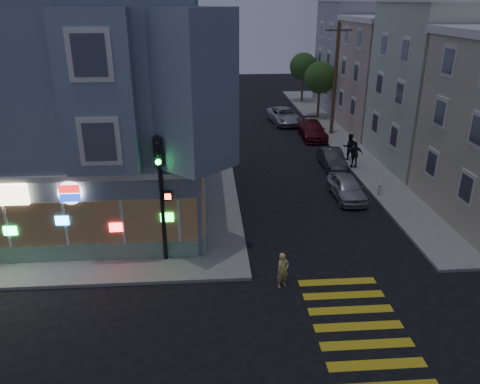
{
  "coord_description": "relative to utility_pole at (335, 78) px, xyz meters",
  "views": [
    {
      "loc": [
        1.29,
        -14.43,
        10.78
      ],
      "look_at": [
        2.77,
        5.55,
        2.53
      ],
      "focal_mm": 35.0,
      "sensor_mm": 36.0,
      "label": 1
    }
  ],
  "objects": [
    {
      "name": "sidewalk_ne",
      "position": [
        11.0,
        -1.0,
        -4.72
      ],
      "size": [
        24.0,
        42.0,
        0.15
      ],
      "primitive_type": "cube",
      "color": "gray",
      "rests_on": "ground"
    },
    {
      "name": "sidewalk_nw",
      "position": [
        -25.5,
        -1.0,
        -4.72
      ],
      "size": [
        33.0,
        42.0,
        0.15
      ],
      "primitive_type": "cube",
      "color": "gray",
      "rests_on": "ground"
    },
    {
      "name": "street_tree_near",
      "position": [
        0.2,
        6.0,
        -0.86
      ],
      "size": [
        3.0,
        3.0,
        5.3
      ],
      "color": "#4C3826",
      "rests_on": "sidewalk_ne"
    },
    {
      "name": "traffic_signal",
      "position": [
        -12.63,
        -20.32,
        -0.83
      ],
      "size": [
        0.65,
        0.63,
        5.65
      ],
      "rotation": [
        0.0,
        0.0,
        0.01
      ],
      "color": "black",
      "rests_on": "sidewalk_nw"
    },
    {
      "name": "parked_car_d",
      "position": [
        -3.4,
        4.35,
        -4.08
      ],
      "size": [
        3.02,
        5.44,
        1.44
      ],
      "primitive_type": "imported",
      "rotation": [
        0.0,
        0.0,
        0.13
      ],
      "color": "#B0B7BB",
      "rests_on": "ground"
    },
    {
      "name": "row_house_c",
      "position": [
        7.5,
        1.0,
        -0.15
      ],
      "size": [
        12.0,
        8.6,
        9.0
      ],
      "primitive_type": "cube",
      "color": "#BA9D90",
      "rests_on": "sidewalk_ne"
    },
    {
      "name": "utility_pole",
      "position": [
        0.0,
        0.0,
        0.0
      ],
      "size": [
        2.2,
        0.3,
        9.0
      ],
      "color": "#4C3826",
      "rests_on": "sidewalk_ne"
    },
    {
      "name": "parked_car_c",
      "position": [
        -1.84,
        -0.85,
        -4.1
      ],
      "size": [
        2.08,
        4.86,
        1.4
      ],
      "primitive_type": "imported",
      "rotation": [
        0.0,
        0.0,
        -0.03
      ],
      "color": "maroon",
      "rests_on": "ground"
    },
    {
      "name": "pedestrian_b",
      "position": [
        -0.7,
        -8.83,
        -3.73
      ],
      "size": [
        1.09,
        0.47,
        1.84
      ],
      "primitive_type": "imported",
      "rotation": [
        0.0,
        0.0,
        3.16
      ],
      "color": "#222129",
      "rests_on": "sidewalk_ne"
    },
    {
      "name": "fire_hydrant",
      "position": [
        -0.63,
        -13.69,
        -4.28
      ],
      "size": [
        0.41,
        0.24,
        0.71
      ],
      "color": "silver",
      "rests_on": "sidewalk_ne"
    },
    {
      "name": "row_house_b",
      "position": [
        7.5,
        -8.0,
        0.6
      ],
      "size": [
        12.0,
        8.6,
        10.5
      ],
      "primitive_type": "cube",
      "color": "beige",
      "rests_on": "sidewalk_ne"
    },
    {
      "name": "corner_building",
      "position": [
        -18.0,
        -13.02,
        1.02
      ],
      "size": [
        14.6,
        14.6,
        11.4
      ],
      "color": "gray",
      "rests_on": "sidewalk_nw"
    },
    {
      "name": "pedestrian_a",
      "position": [
        -0.58,
        -7.09,
        -3.7
      ],
      "size": [
        0.98,
        0.79,
        1.88
      ],
      "primitive_type": "imported",
      "rotation": [
        0.0,
        0.0,
        3.05
      ],
      "color": "black",
      "rests_on": "sidewalk_ne"
    },
    {
      "name": "row_house_d",
      "position": [
        7.5,
        10.0,
        0.6
      ],
      "size": [
        12.0,
        8.6,
        10.5
      ],
      "primitive_type": "cube",
      "color": "#9F9BAB",
      "rests_on": "sidewalk_ne"
    },
    {
      "name": "street_tree_far",
      "position": [
        0.2,
        14.0,
        -0.86
      ],
      "size": [
        3.0,
        3.0,
        5.3
      ],
      "color": "#4C3826",
      "rests_on": "sidewalk_ne"
    },
    {
      "name": "parked_car_b",
      "position": [
        -2.1,
        -8.24,
        -4.17
      ],
      "size": [
        1.34,
        3.82,
        1.26
      ],
      "primitive_type": "imported",
      "rotation": [
        0.0,
        0.0,
        -0.0
      ],
      "color": "#383B3D",
      "rests_on": "ground"
    },
    {
      "name": "ground",
      "position": [
        -12.0,
        -24.0,
        -4.8
      ],
      "size": [
        120.0,
        120.0,
        0.0
      ],
      "primitive_type": "plane",
      "color": "black",
      "rests_on": "ground"
    },
    {
      "name": "running_child",
      "position": [
        -7.81,
        -22.48,
        -4.05
      ],
      "size": [
        0.65,
        0.56,
        1.5
      ],
      "primitive_type": "imported",
      "rotation": [
        0.0,
        0.0,
        0.44
      ],
      "color": "#E5D675",
      "rests_on": "ground"
    },
    {
      "name": "parked_car_a",
      "position": [
        -2.65,
        -13.71,
        -4.13
      ],
      "size": [
        1.63,
        3.95,
        1.34
      ],
      "primitive_type": "imported",
      "rotation": [
        0.0,
        0.0,
        0.01
      ],
      "color": "#B2B4BA",
      "rests_on": "ground"
    }
  ]
}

